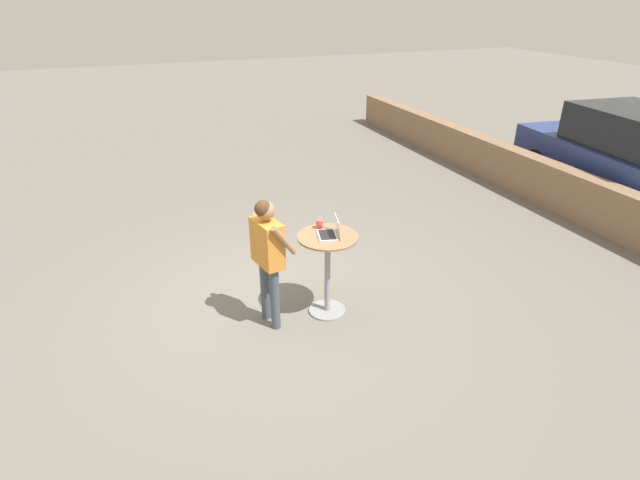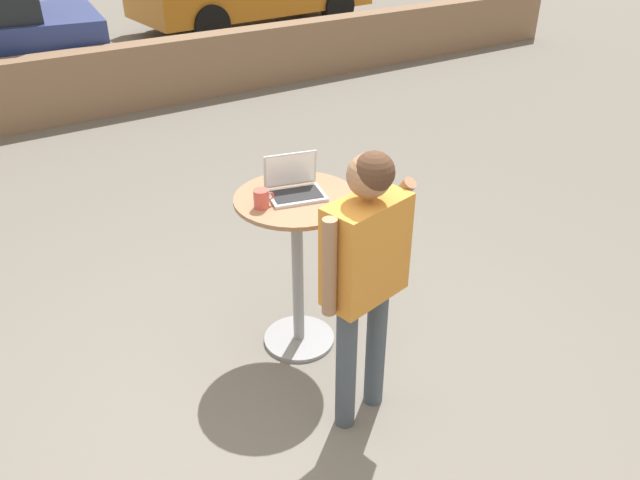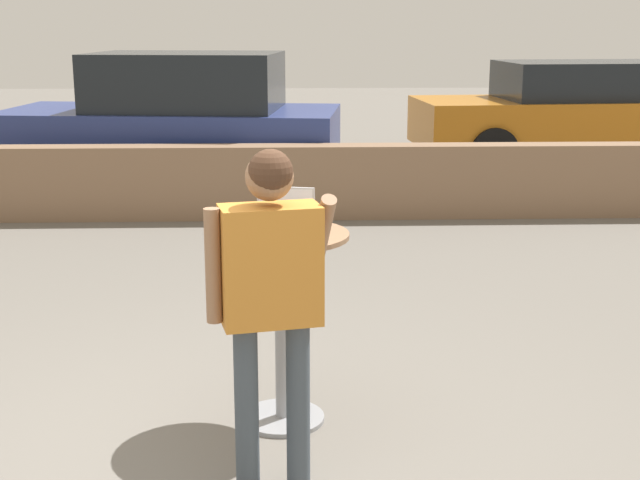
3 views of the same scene
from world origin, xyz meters
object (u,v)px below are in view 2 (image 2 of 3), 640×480
object	(u,v)px
cafe_table	(297,250)
standing_person	(365,262)
laptop	(294,186)
coffee_mug	(261,199)

from	to	relation	value
cafe_table	standing_person	world-z (taller)	standing_person
cafe_table	laptop	bearing A→B (deg)	73.05
cafe_table	standing_person	xyz separation A→B (m)	(-0.04, -0.72, 0.31)
standing_person	coffee_mug	bearing A→B (deg)	104.96
laptop	coffee_mug	size ratio (longest dim) A/B	2.98
cafe_table	standing_person	bearing A→B (deg)	-92.98
coffee_mug	standing_person	world-z (taller)	standing_person
cafe_table	laptop	world-z (taller)	laptop
laptop	standing_person	size ratio (longest dim) A/B	0.23
laptop	coffee_mug	bearing A→B (deg)	-169.31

